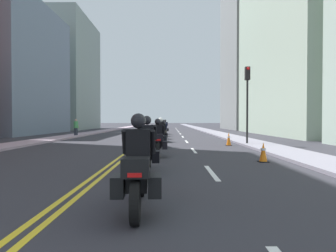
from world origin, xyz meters
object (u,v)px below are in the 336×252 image
object	(u,v)px
motorcycle_1	(147,150)
motorcycle_2	(158,141)
motorcycle_3	(160,135)
motorcycle_6	(163,129)
motorcycle_4	(162,133)
pedestrian_1	(76,127)
motorcycle_5	(162,131)
traffic_light_near	(247,91)
traffic_cone_1	(229,139)
motorcycle_0	(138,172)
motorcycle_7	(165,128)
traffic_cone_2	(263,152)

from	to	relation	value
motorcycle_1	motorcycle_2	size ratio (longest dim) A/B	0.96
motorcycle_3	motorcycle_6	xyz separation A→B (m)	(-0.15, 11.31, -0.03)
motorcycle_4	pedestrian_1	distance (m)	10.85
motorcycle_3	motorcycle_5	xyz separation A→B (m)	(-0.13, 7.56, -0.02)
motorcycle_1	traffic_light_near	bearing A→B (deg)	58.77
motorcycle_1	motorcycle_4	size ratio (longest dim) A/B	0.96
motorcycle_6	traffic_light_near	distance (m)	11.40
traffic_cone_1	pedestrian_1	world-z (taller)	pedestrian_1
pedestrian_1	motorcycle_0	bearing A→B (deg)	-132.01
motorcycle_3	motorcycle_5	world-z (taller)	motorcycle_3
pedestrian_1	motorcycle_3	bearing A→B (deg)	-115.66
motorcycle_3	motorcycle_4	size ratio (longest dim) A/B	0.96
motorcycle_3	pedestrian_1	bearing A→B (deg)	128.61
motorcycle_2	motorcycle_7	xyz separation A→B (m)	(0.00, 19.14, 0.01)
motorcycle_2	traffic_cone_1	xyz separation A→B (m)	(4.04, 5.04, -0.23)
motorcycle_3	motorcycle_6	world-z (taller)	motorcycle_3
motorcycle_6	motorcycle_7	size ratio (longest dim) A/B	0.98
traffic_cone_1	traffic_cone_2	size ratio (longest dim) A/B	1.14
motorcycle_0	traffic_cone_1	size ratio (longest dim) A/B	2.64
motorcycle_2	motorcycle_3	distance (m)	3.79
motorcycle_7	traffic_cone_2	world-z (taller)	motorcycle_7
traffic_cone_2	pedestrian_1	bearing A→B (deg)	126.69
motorcycle_0	motorcycle_4	xyz separation A→B (m)	(0.02, 15.19, 0.00)
motorcycle_1	motorcycle_6	world-z (taller)	motorcycle_1
motorcycle_1	motorcycle_5	distance (m)	15.09
motorcycle_6	traffic_cone_1	distance (m)	10.90
motorcycle_1	traffic_cone_2	world-z (taller)	motorcycle_1
motorcycle_5	motorcycle_7	bearing A→B (deg)	86.89
motorcycle_3	traffic_light_near	world-z (taller)	traffic_light_near
motorcycle_2	motorcycle_6	world-z (taller)	motorcycle_2
pedestrian_1	motorcycle_4	bearing A→B (deg)	-102.10
motorcycle_4	motorcycle_5	size ratio (longest dim) A/B	1.04
motorcycle_0	motorcycle_7	xyz separation A→B (m)	(0.03, 26.33, 0.00)
motorcycle_0	motorcycle_2	xyz separation A→B (m)	(0.02, 7.20, -0.01)
motorcycle_5	motorcycle_6	world-z (taller)	motorcycle_5
motorcycle_4	motorcycle_6	xyz separation A→B (m)	(-0.16, 7.10, 0.01)
motorcycle_1	motorcycle_3	xyz separation A→B (m)	(0.15, 7.53, 0.03)
traffic_light_near	pedestrian_1	size ratio (longest dim) A/B	2.87
motorcycle_6	motorcycle_7	xyz separation A→B (m)	(0.16, 4.04, -0.01)
motorcycle_0	motorcycle_4	distance (m)	15.19
motorcycle_1	pedestrian_1	bearing A→B (deg)	113.25
motorcycle_3	motorcycle_7	distance (m)	15.35
traffic_light_near	traffic_cone_1	bearing A→B (deg)	-162.84
motorcycle_6	traffic_cone_1	bearing A→B (deg)	-65.62
motorcycle_5	motorcycle_7	size ratio (longest dim) A/B	0.97
motorcycle_6	motorcycle_3	bearing A→B (deg)	-87.57
motorcycle_0	motorcycle_7	size ratio (longest dim) A/B	0.99
motorcycle_3	traffic_cone_2	distance (m)	6.70
motorcycle_2	motorcycle_1	bearing A→B (deg)	-95.57
motorcycle_7	pedestrian_1	world-z (taller)	pedestrian_1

